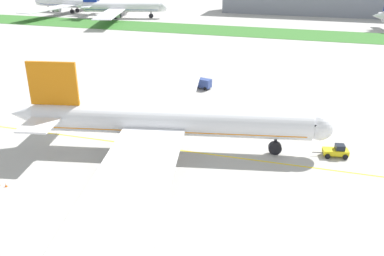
% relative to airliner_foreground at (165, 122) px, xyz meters
% --- Properties ---
extents(ground_plane, '(600.00, 600.00, 0.00)m').
position_rel_airliner_foreground_xyz_m(ground_plane, '(-0.07, -2.69, -5.27)').
color(ground_plane, '#ADAAA5').
rests_on(ground_plane, ground).
extents(apron_taxi_line, '(280.00, 0.36, 0.01)m').
position_rel_airliner_foreground_xyz_m(apron_taxi_line, '(-0.07, 0.24, -5.27)').
color(apron_taxi_line, yellow).
rests_on(apron_taxi_line, ground).
extents(grass_median_strip, '(320.00, 24.00, 0.10)m').
position_rel_airliner_foreground_xyz_m(grass_median_strip, '(-0.07, 116.93, -5.22)').
color(grass_median_strip, '#38722D').
rests_on(grass_median_strip, ground).
extents(airliner_foreground, '(56.16, 92.15, 15.52)m').
position_rel_airliner_foreground_xyz_m(airliner_foreground, '(0.00, 0.00, 0.00)').
color(airliner_foreground, white).
rests_on(airliner_foreground, ground).
extents(pushback_tug, '(6.11, 2.99, 2.24)m').
position_rel_airliner_foreground_xyz_m(pushback_tug, '(29.23, 5.57, -4.26)').
color(pushback_tug, yellow).
rests_on(pushback_tug, ground).
extents(ground_crew_wingwalker_port, '(0.41, 0.55, 1.71)m').
position_rel_airliner_foreground_xyz_m(ground_crew_wingwalker_port, '(-1.74, -23.66, -4.23)').
color(ground_crew_wingwalker_port, black).
rests_on(ground_crew_wingwalker_port, ground).
extents(traffic_cone_starboard_wing, '(0.36, 0.36, 0.58)m').
position_rel_airliner_foreground_xyz_m(traffic_cone_starboard_wing, '(-18.84, -18.83, -4.99)').
color(traffic_cone_starboard_wing, '#F2590C').
rests_on(traffic_cone_starboard_wing, ground).
extents(service_truck_baggage_loader, '(4.74, 3.30, 2.57)m').
position_rel_airliner_foreground_xyz_m(service_truck_baggage_loader, '(-2.58, 35.69, -3.86)').
color(service_truck_baggage_loader, '#33478C').
rests_on(service_truck_baggage_loader, ground).
extents(parked_airliner_far_left, '(47.06, 75.55, 14.58)m').
position_rel_airliner_foreground_xyz_m(parked_airliner_far_left, '(-107.66, 146.54, -0.32)').
color(parked_airliner_far_left, white).
rests_on(parked_airliner_far_left, ground).
extents(parked_airliner_far_centre, '(46.21, 74.20, 15.53)m').
position_rel_airliner_foreground_xyz_m(parked_airliner_far_centre, '(-72.86, 136.84, -0.00)').
color(parked_airliner_far_centre, white).
rests_on(parked_airliner_far_centre, ground).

